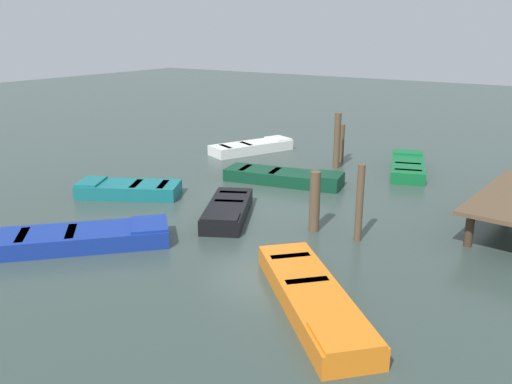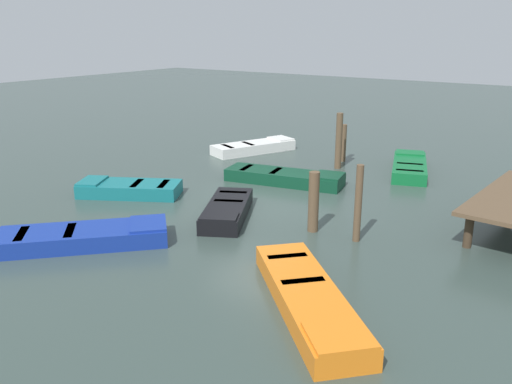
{
  "view_description": "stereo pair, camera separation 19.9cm",
  "coord_description": "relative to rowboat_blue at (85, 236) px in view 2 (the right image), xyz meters",
  "views": [
    {
      "loc": [
        12.21,
        8.12,
        4.93
      ],
      "look_at": [
        0.0,
        0.0,
        0.35
      ],
      "focal_mm": 36.91,
      "sensor_mm": 36.0,
      "label": 1
    },
    {
      "loc": [
        12.1,
        8.29,
        4.93
      ],
      "look_at": [
        0.0,
        0.0,
        0.35
      ],
      "focal_mm": 36.91,
      "sensor_mm": 36.0,
      "label": 2
    }
  ],
  "objects": [
    {
      "name": "mooring_piling_mid_right",
      "position": [
        -3.87,
        5.21,
        0.73
      ],
      "size": [
        0.17,
        0.17,
        1.9
      ],
      "primitive_type": "cylinder",
      "color": "brown",
      "rests_on": "ground_plane"
    },
    {
      "name": "rowboat_dark_green",
      "position": [
        -7.13,
        1.2,
        -0.0
      ],
      "size": [
        1.88,
        4.05,
        0.46
      ],
      "rotation": [
        0.0,
        0.0,
        1.77
      ],
      "color": "#0C3823",
      "rests_on": "ground_plane"
    },
    {
      "name": "mooring_piling_far_left",
      "position": [
        -9.91,
        1.77,
        0.8
      ],
      "size": [
        0.24,
        0.24,
        2.03
      ],
      "primitive_type": "cylinder",
      "color": "brown",
      "rests_on": "ground_plane"
    },
    {
      "name": "rowboat_orange",
      "position": [
        -0.37,
        5.82,
        -0.0
      ],
      "size": [
        3.66,
        3.74,
        0.46
      ],
      "rotation": [
        0.0,
        0.0,
        0.8
      ],
      "color": "orange",
      "rests_on": "ground_plane"
    },
    {
      "name": "rowboat_blue",
      "position": [
        0.0,
        0.0,
        0.0
      ],
      "size": [
        3.64,
        3.59,
        0.46
      ],
      "rotation": [
        0.0,
        0.0,
        2.37
      ],
      "color": "navy",
      "rests_on": "ground_plane"
    },
    {
      "name": "ground_plane",
      "position": [
        -4.84,
        1.6,
        -0.22
      ],
      "size": [
        80.0,
        80.0,
        0.0
      ],
      "primitive_type": "plane",
      "color": "#33423D"
    },
    {
      "name": "rowboat_black",
      "position": [
        -3.42,
        1.62,
        0.0
      ],
      "size": [
        3.08,
        2.26,
        0.46
      ],
      "rotation": [
        0.0,
        0.0,
        0.48
      ],
      "color": "black",
      "rests_on": "ground_plane"
    },
    {
      "name": "rowboat_green",
      "position": [
        -10.79,
        4.15,
        0.0
      ],
      "size": [
        3.63,
        2.17,
        0.46
      ],
      "rotation": [
        0.0,
        0.0,
        3.46
      ],
      "color": "#0F602D",
      "rests_on": "ground_plane"
    },
    {
      "name": "rowboat_teal",
      "position": [
        -3.29,
        -2.08,
        0.0
      ],
      "size": [
        2.51,
        3.24,
        0.46
      ],
      "rotation": [
        0.0,
        0.0,
        5.22
      ],
      "color": "#14666B",
      "rests_on": "ground_plane"
    },
    {
      "name": "mooring_piling_mid_left",
      "position": [
        -10.98,
        1.47,
        0.5
      ],
      "size": [
        0.21,
        0.21,
        1.43
      ],
      "primitive_type": "cylinder",
      "color": "brown",
      "rests_on": "ground_plane"
    },
    {
      "name": "rowboat_white",
      "position": [
        -10.33,
        -2.25,
        0.0
      ],
      "size": [
        3.66,
        2.4,
        0.46
      ],
      "rotation": [
        0.0,
        0.0,
        2.74
      ],
      "color": "silver",
      "rests_on": "ground_plane"
    },
    {
      "name": "mooring_piling_far_right",
      "position": [
        -3.85,
        4.03,
        0.56
      ],
      "size": [
        0.27,
        0.27,
        1.55
      ],
      "primitive_type": "cylinder",
      "color": "brown",
      "rests_on": "ground_plane"
    }
  ]
}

